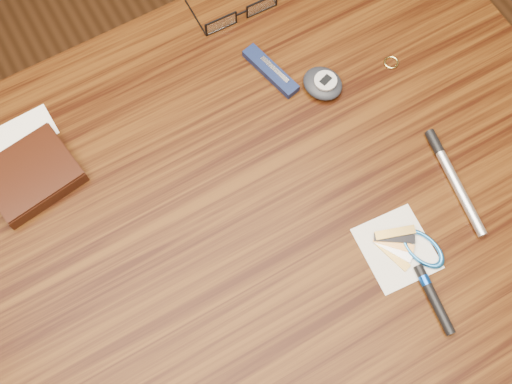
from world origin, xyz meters
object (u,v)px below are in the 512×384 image
desk (237,245)px  eyeglasses (239,12)px  wallet_and_card (31,174)px  pedometer (323,83)px  notepad_keys (409,248)px  silver_pen (451,174)px  pocket_knife (271,71)px

desk → eyeglasses: 0.34m
wallet_and_card → pedometer: 0.41m
notepad_keys → silver_pen: silver_pen is taller
notepad_keys → silver_pen: bearing=28.3°
pedometer → silver_pen: size_ratio=0.45×
pedometer → silver_pen: (0.08, -0.20, -0.00)m
pedometer → pocket_knife: bearing=133.0°
desk → silver_pen: bearing=-16.6°
eyeglasses → pocket_knife: 0.11m
notepad_keys → wallet_and_card: bearing=139.1°
pedometer → pocket_knife: (-0.05, 0.06, -0.00)m
wallet_and_card → eyeglasses: 0.37m
eyeglasses → silver_pen: eyeglasses is taller
notepad_keys → silver_pen: 0.12m
pocket_knife → notepad_keys: bearing=-85.7°
desk → eyeglasses: size_ratio=7.99×
desk → wallet_and_card: size_ratio=6.56×
desk → silver_pen: (0.28, -0.08, 0.11)m
desk → pedometer: pedometer is taller
pocket_knife → wallet_and_card: bearing=177.3°
eyeglasses → silver_pen: 0.38m
eyeglasses → pedometer: (0.04, -0.16, -0.00)m
silver_pen → wallet_and_card: bearing=150.7°
desk → silver_pen: 0.31m
wallet_and_card → pedometer: size_ratio=2.17×
eyeglasses → pocket_knife: eyeglasses is taller
wallet_and_card → silver_pen: (0.48, -0.27, -0.01)m
pedometer → notepad_keys: size_ratio=0.67×
notepad_keys → silver_pen: size_ratio=0.67×
desk → pocket_knife: pocket_knife is taller
desk → wallet_and_card: bearing=137.2°
desk → pocket_knife: size_ratio=10.11×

